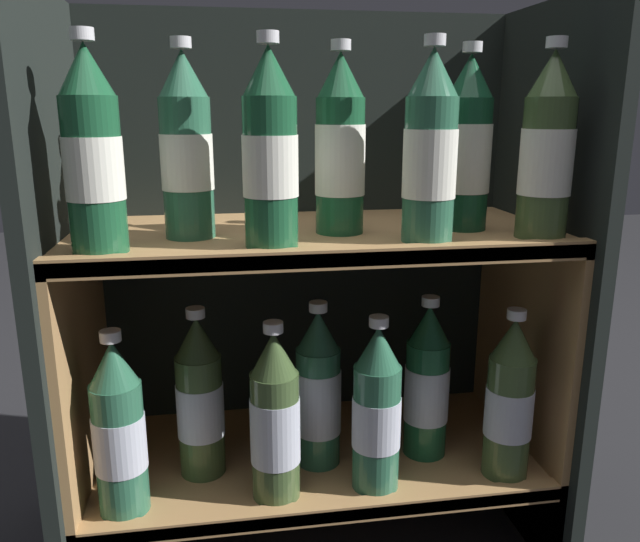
{
  "coord_description": "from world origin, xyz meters",
  "views": [
    {
      "loc": [
        -0.13,
        -0.72,
        0.68
      ],
      "look_at": [
        0.0,
        0.11,
        0.46
      ],
      "focal_mm": 35.0,
      "sensor_mm": 36.0,
      "label": 1
    }
  ],
  "objects_px": {
    "bottle_upper_front_1": "(270,154)",
    "bottle_upper_front_3": "(547,151)",
    "bottle_upper_back_0": "(186,151)",
    "bottle_upper_front_0": "(93,156)",
    "bottle_lower_front_1": "(275,420)",
    "bottle_lower_back_1": "(318,393)",
    "bottle_lower_front_0": "(119,432)",
    "bottle_lower_front_3": "(509,402)",
    "bottle_upper_front_2": "(430,152)",
    "bottle_upper_back_2": "(467,149)",
    "bottle_lower_back_0": "(200,400)",
    "bottle_lower_front_2": "(377,412)",
    "bottle_upper_back_1": "(340,150)",
    "bottle_lower_back_2": "(427,385)"
  },
  "relations": [
    {
      "from": "bottle_upper_back_0",
      "to": "bottle_lower_front_2",
      "type": "xyz_separation_m",
      "value": [
        0.25,
        -0.08,
        -0.36
      ]
    },
    {
      "from": "bottle_upper_back_0",
      "to": "bottle_upper_front_2",
      "type": "bearing_deg",
      "value": -14.04
    },
    {
      "from": "bottle_upper_back_2",
      "to": "bottle_lower_front_2",
      "type": "xyz_separation_m",
      "value": [
        -0.14,
        -0.08,
        -0.36
      ]
    },
    {
      "from": "bottle_upper_back_1",
      "to": "bottle_lower_front_3",
      "type": "height_order",
      "value": "bottle_upper_back_1"
    },
    {
      "from": "bottle_lower_front_0",
      "to": "bottle_upper_front_3",
      "type": "bearing_deg",
      "value": 0.0
    },
    {
      "from": "bottle_lower_back_2",
      "to": "bottle_lower_front_3",
      "type": "bearing_deg",
      "value": -37.83
    },
    {
      "from": "bottle_upper_front_0",
      "to": "bottle_upper_back_2",
      "type": "bearing_deg",
      "value": 8.9
    },
    {
      "from": "bottle_lower_front_3",
      "to": "bottle_lower_back_1",
      "type": "relative_size",
      "value": 1.0
    },
    {
      "from": "bottle_upper_back_0",
      "to": "bottle_lower_front_2",
      "type": "height_order",
      "value": "bottle_upper_back_0"
    },
    {
      "from": "bottle_upper_front_1",
      "to": "bottle_upper_front_3",
      "type": "distance_m",
      "value": 0.36
    },
    {
      "from": "bottle_upper_front_0",
      "to": "bottle_upper_back_1",
      "type": "bearing_deg",
      "value": 13.95
    },
    {
      "from": "bottle_upper_front_1",
      "to": "bottle_lower_front_3",
      "type": "bearing_deg",
      "value": -0.0
    },
    {
      "from": "bottle_upper_front_0",
      "to": "bottle_lower_front_3",
      "type": "bearing_deg",
      "value": 0.0
    },
    {
      "from": "bottle_lower_front_1",
      "to": "bottle_lower_back_1",
      "type": "xyz_separation_m",
      "value": [
        0.07,
        0.08,
        -0.0
      ]
    },
    {
      "from": "bottle_lower_back_0",
      "to": "bottle_upper_front_3",
      "type": "bearing_deg",
      "value": -9.35
    },
    {
      "from": "bottle_lower_front_1",
      "to": "bottle_upper_back_0",
      "type": "bearing_deg",
      "value": 143.34
    },
    {
      "from": "bottle_upper_front_3",
      "to": "bottle_lower_back_2",
      "type": "relative_size",
      "value": 1.0
    },
    {
      "from": "bottle_upper_front_0",
      "to": "bottle_lower_back_1",
      "type": "xyz_separation_m",
      "value": [
        0.28,
        0.08,
        -0.36
      ]
    },
    {
      "from": "bottle_lower_front_1",
      "to": "bottle_lower_back_1",
      "type": "height_order",
      "value": "same"
    },
    {
      "from": "bottle_lower_front_0",
      "to": "bottle_lower_back_2",
      "type": "height_order",
      "value": "same"
    },
    {
      "from": "bottle_upper_back_0",
      "to": "bottle_lower_back_0",
      "type": "relative_size",
      "value": 1.0
    },
    {
      "from": "bottle_lower_front_3",
      "to": "bottle_lower_back_2",
      "type": "height_order",
      "value": "same"
    },
    {
      "from": "bottle_upper_front_2",
      "to": "bottle_upper_front_1",
      "type": "bearing_deg",
      "value": 180.0
    },
    {
      "from": "bottle_upper_back_2",
      "to": "bottle_lower_back_1",
      "type": "bearing_deg",
      "value": -180.0
    },
    {
      "from": "bottle_upper_front_2",
      "to": "bottle_lower_front_2",
      "type": "distance_m",
      "value": 0.36
    },
    {
      "from": "bottle_upper_front_3",
      "to": "bottle_lower_front_1",
      "type": "bearing_deg",
      "value": 180.0
    },
    {
      "from": "bottle_upper_back_1",
      "to": "bottle_lower_front_2",
      "type": "height_order",
      "value": "bottle_upper_back_1"
    },
    {
      "from": "bottle_lower_front_0",
      "to": "bottle_lower_back_1",
      "type": "height_order",
      "value": "same"
    },
    {
      "from": "bottle_lower_front_2",
      "to": "bottle_lower_front_3",
      "type": "xyz_separation_m",
      "value": [
        0.2,
        0.0,
        0.0
      ]
    },
    {
      "from": "bottle_lower_front_0",
      "to": "bottle_lower_front_1",
      "type": "xyz_separation_m",
      "value": [
        0.21,
        0.0,
        -0.0
      ]
    },
    {
      "from": "bottle_upper_front_3",
      "to": "bottle_upper_back_1",
      "type": "xyz_separation_m",
      "value": [
        -0.26,
        0.08,
        -0.0
      ]
    },
    {
      "from": "bottle_upper_front_0",
      "to": "bottle_upper_back_0",
      "type": "bearing_deg",
      "value": 36.5
    },
    {
      "from": "bottle_upper_back_0",
      "to": "bottle_lower_front_3",
      "type": "bearing_deg",
      "value": -9.83
    },
    {
      "from": "bottle_upper_front_3",
      "to": "bottle_lower_front_1",
      "type": "relative_size",
      "value": 1.0
    },
    {
      "from": "bottle_lower_back_1",
      "to": "bottle_upper_front_1",
      "type": "bearing_deg",
      "value": -132.62
    },
    {
      "from": "bottle_upper_front_3",
      "to": "bottle_upper_front_1",
      "type": "bearing_deg",
      "value": 180.0
    },
    {
      "from": "bottle_upper_front_3",
      "to": "bottle_lower_front_3",
      "type": "distance_m",
      "value": 0.36
    },
    {
      "from": "bottle_lower_front_0",
      "to": "bottle_lower_back_1",
      "type": "xyz_separation_m",
      "value": [
        0.28,
        0.08,
        -0.0
      ]
    },
    {
      "from": "bottle_upper_back_0",
      "to": "bottle_upper_front_0",
      "type": "bearing_deg",
      "value": -143.5
    },
    {
      "from": "bottle_upper_front_2",
      "to": "bottle_upper_back_2",
      "type": "distance_m",
      "value": 0.11
    },
    {
      "from": "bottle_upper_front_3",
      "to": "bottle_upper_back_1",
      "type": "relative_size",
      "value": 1.0
    },
    {
      "from": "bottle_lower_front_0",
      "to": "bottle_upper_front_0",
      "type": "bearing_deg",
      "value": 180.0
    },
    {
      "from": "bottle_upper_front_2",
      "to": "bottle_lower_front_0",
      "type": "bearing_deg",
      "value": 180.0
    },
    {
      "from": "bottle_lower_back_2",
      "to": "bottle_upper_front_3",
      "type": "bearing_deg",
      "value": -32.17
    },
    {
      "from": "bottle_lower_front_3",
      "to": "bottle_lower_back_2",
      "type": "relative_size",
      "value": 1.0
    },
    {
      "from": "bottle_upper_front_3",
      "to": "bottle_upper_back_2",
      "type": "distance_m",
      "value": 0.11
    },
    {
      "from": "bottle_lower_front_0",
      "to": "bottle_upper_back_2",
      "type": "bearing_deg",
      "value": 8.92
    },
    {
      "from": "bottle_lower_front_1",
      "to": "bottle_upper_front_0",
      "type": "bearing_deg",
      "value": -180.0
    },
    {
      "from": "bottle_upper_front_0",
      "to": "bottle_lower_front_0",
      "type": "xyz_separation_m",
      "value": [
        0.0,
        0.0,
        -0.36
      ]
    },
    {
      "from": "bottle_upper_front_0",
      "to": "bottle_lower_front_0",
      "type": "distance_m",
      "value": 0.36
    }
  ]
}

